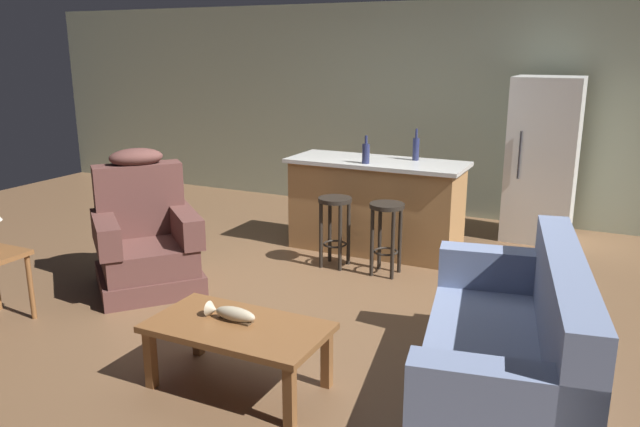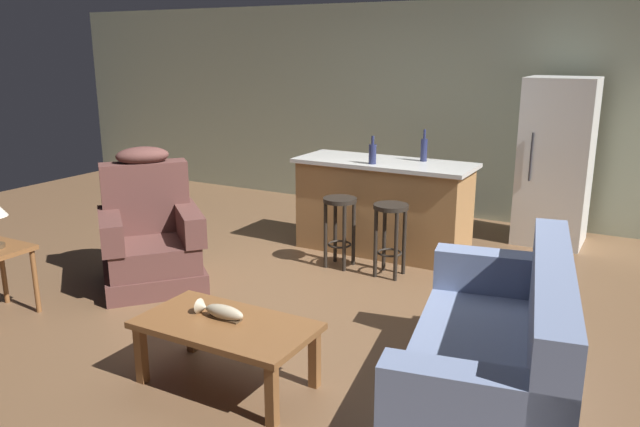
% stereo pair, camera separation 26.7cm
% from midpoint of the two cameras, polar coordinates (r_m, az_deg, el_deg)
% --- Properties ---
extents(ground_plane, '(12.00, 12.00, 0.00)m').
position_cam_midpoint_polar(ground_plane, '(5.40, -1.60, -7.39)').
color(ground_plane, brown).
extents(back_wall, '(12.00, 0.05, 2.60)m').
position_cam_midpoint_polar(back_wall, '(7.94, 8.94, 9.33)').
color(back_wall, '#9EA88E').
rests_on(back_wall, ground_plane).
extents(coffee_table, '(1.10, 0.60, 0.42)m').
position_cam_midpoint_polar(coffee_table, '(3.93, -9.51, -10.75)').
color(coffee_table, brown).
rests_on(coffee_table, ground_plane).
extents(fish_figurine, '(0.34, 0.10, 0.10)m').
position_cam_midpoint_polar(fish_figurine, '(3.95, -10.10, -9.02)').
color(fish_figurine, '#4C3823').
rests_on(fish_figurine, coffee_table).
extents(couch, '(1.17, 2.02, 0.94)m').
position_cam_midpoint_polar(couch, '(3.80, 15.03, -12.36)').
color(couch, '#707FA3').
rests_on(couch, ground_plane).
extents(recliner_near_lamp, '(1.18, 1.18, 1.20)m').
position_cam_midpoint_polar(recliner_near_lamp, '(5.70, -16.97, -2.34)').
color(recliner_near_lamp, brown).
rests_on(recliner_near_lamp, ground_plane).
extents(kitchen_island, '(1.80, 0.70, 0.95)m').
position_cam_midpoint_polar(kitchen_island, '(6.42, 3.94, 0.72)').
color(kitchen_island, '#9E7042').
rests_on(kitchen_island, ground_plane).
extents(bar_stool_left, '(0.32, 0.32, 0.68)m').
position_cam_midpoint_polar(bar_stool_left, '(5.93, 0.08, -0.50)').
color(bar_stool_left, black).
rests_on(bar_stool_left, ground_plane).
extents(bar_stool_right, '(0.32, 0.32, 0.68)m').
position_cam_midpoint_polar(bar_stool_right, '(5.73, 4.77, -1.11)').
color(bar_stool_right, black).
rests_on(bar_stool_right, ground_plane).
extents(refrigerator, '(0.70, 0.69, 1.76)m').
position_cam_midpoint_polar(refrigerator, '(7.13, 18.67, 4.69)').
color(refrigerator, white).
rests_on(refrigerator, ground_plane).
extents(bottle_tall_green, '(0.07, 0.07, 0.27)m').
position_cam_midpoint_polar(bottle_tall_green, '(6.13, 2.96, 5.55)').
color(bottle_tall_green, '#23284C').
rests_on(bottle_tall_green, kitchen_island).
extents(bottle_short_amber, '(0.07, 0.07, 0.32)m').
position_cam_midpoint_polar(bottle_short_amber, '(6.35, 7.57, 5.93)').
color(bottle_short_amber, '#23284C').
rests_on(bottle_short_amber, kitchen_island).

